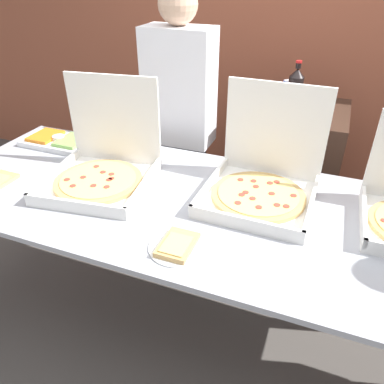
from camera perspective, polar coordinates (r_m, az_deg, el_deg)
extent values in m
plane|color=#514C47|center=(2.25, 0.00, -20.22)|extent=(16.00, 16.00, 0.00)
cube|color=#9E5138|center=(3.06, 12.77, 24.07)|extent=(10.00, 0.06, 2.80)
cube|color=#A8AAB2|center=(1.66, 0.00, -1.83)|extent=(2.47, 0.96, 0.02)
cube|color=#A8AAB2|center=(2.77, -20.08, 0.35)|extent=(0.06, 0.06, 0.84)
cube|color=white|center=(1.68, 9.98, -1.09)|extent=(0.48, 0.48, 0.02)
cube|color=white|center=(1.48, 7.98, -4.52)|extent=(0.47, 0.03, 0.04)
cube|color=white|center=(1.71, 2.75, 1.31)|extent=(0.03, 0.47, 0.04)
cube|color=white|center=(1.64, 17.72, -1.81)|extent=(0.03, 0.47, 0.04)
cube|color=white|center=(1.79, 12.56, 9.13)|extent=(0.47, 0.03, 0.44)
cylinder|color=tan|center=(1.67, 10.04, -0.54)|extent=(0.41, 0.41, 0.02)
cylinder|color=#EFCC70|center=(1.66, 10.08, -0.22)|extent=(0.35, 0.35, 0.00)
cylinder|color=#C13D2D|center=(1.68, 15.22, -0.52)|extent=(0.03, 0.03, 0.00)
cylinder|color=#C13D2D|center=(1.67, 12.05, -0.23)|extent=(0.03, 0.03, 0.00)
cylinder|color=#C13D2D|center=(1.76, 12.78, 1.53)|extent=(0.03, 0.03, 0.00)
cylinder|color=#C13D2D|center=(1.75, 11.79, 1.35)|extent=(0.03, 0.03, 0.00)
cylinder|color=#C13D2D|center=(1.71, 9.73, 0.84)|extent=(0.03, 0.03, 0.00)
cylinder|color=#C13D2D|center=(1.75, 9.36, 1.67)|extent=(0.03, 0.03, 0.00)
cylinder|color=#C13D2D|center=(1.75, 7.40, 1.88)|extent=(0.03, 0.03, 0.00)
cylinder|color=#C13D2D|center=(1.66, 8.17, -0.04)|extent=(0.03, 0.03, 0.00)
cylinder|color=#C13D2D|center=(1.64, 7.58, -0.41)|extent=(0.03, 0.03, 0.00)
cylinder|color=#C13D2D|center=(1.58, 6.98, -1.71)|extent=(0.03, 0.03, 0.00)
cylinder|color=#C13D2D|center=(1.62, 9.21, -0.98)|extent=(0.03, 0.03, 0.00)
cylinder|color=#C13D2D|center=(1.57, 10.13, -2.31)|extent=(0.03, 0.03, 0.00)
cylinder|color=#C13D2D|center=(1.60, 12.82, -1.93)|extent=(0.03, 0.03, 0.00)
cylinder|color=#C13D2D|center=(1.60, 14.17, -2.12)|extent=(0.03, 0.03, 0.00)
cube|color=white|center=(1.82, -13.97, 1.15)|extent=(0.52, 0.52, 0.02)
cube|color=white|center=(1.64, -17.46, -1.87)|extent=(0.46, 0.08, 0.04)
cube|color=white|center=(1.91, -20.15, 2.68)|extent=(0.08, 0.46, 0.04)
cube|color=white|center=(1.72, -7.37, 1.14)|extent=(0.08, 0.46, 0.04)
cube|color=white|center=(1.91, -11.75, 10.73)|extent=(0.46, 0.08, 0.44)
cylinder|color=tan|center=(1.81, -14.05, 1.66)|extent=(0.41, 0.41, 0.02)
cylinder|color=#EFCC70|center=(1.80, -14.10, 1.97)|extent=(0.35, 0.35, 0.00)
cylinder|color=#C13D2D|center=(1.78, -12.51, 1.85)|extent=(0.03, 0.03, 0.00)
cylinder|color=#C13D2D|center=(1.79, -12.18, 2.04)|extent=(0.03, 0.03, 0.00)
cylinder|color=#C13D2D|center=(1.82, -12.18, 2.69)|extent=(0.03, 0.03, 0.00)
cylinder|color=#C13D2D|center=(1.85, -13.42, 2.97)|extent=(0.03, 0.03, 0.00)
cylinder|color=#C13D2D|center=(1.91, -14.37, 3.80)|extent=(0.03, 0.03, 0.00)
cylinder|color=#C13D2D|center=(1.83, -16.26, 2.18)|extent=(0.03, 0.03, 0.00)
cylinder|color=#C13D2D|center=(1.83, -18.52, 1.81)|extent=(0.03, 0.03, 0.00)
cylinder|color=#C13D2D|center=(1.77, -17.71, 0.90)|extent=(0.03, 0.03, 0.00)
cylinder|color=#C13D2D|center=(1.75, -14.79, 0.96)|extent=(0.03, 0.03, 0.00)
cylinder|color=#C13D2D|center=(1.72, -12.88, 0.77)|extent=(0.03, 0.03, 0.00)
cube|color=white|center=(1.66, 24.71, -3.05)|extent=(0.02, 0.41, 0.04)
cylinder|color=#C13D2D|center=(1.65, 27.26, -3.88)|extent=(0.03, 0.03, 0.00)
cylinder|color=white|center=(1.40, -2.20, -8.44)|extent=(0.22, 0.22, 0.01)
cube|color=tan|center=(1.40, -2.21, -8.03)|extent=(0.12, 0.17, 0.02)
cube|color=#EFCC70|center=(1.38, -2.43, -7.96)|extent=(0.09, 0.12, 0.01)
cube|color=white|center=(2.31, -19.56, 7.19)|extent=(0.41, 0.23, 0.03)
cube|color=orange|center=(2.36, -21.42, 7.95)|extent=(0.14, 0.18, 0.02)
cube|color=#8CC65B|center=(2.25, -17.82, 7.45)|extent=(0.14, 0.18, 0.02)
cylinder|color=white|center=(2.30, -19.68, 7.80)|extent=(0.07, 0.07, 0.02)
cube|color=#382319|center=(2.62, 13.84, 1.84)|extent=(0.64, 0.60, 1.01)
cylinder|color=black|center=(2.39, 15.36, 14.41)|extent=(0.09, 0.09, 0.19)
cone|color=black|center=(2.36, 15.77, 17.10)|extent=(0.09, 0.09, 0.05)
cylinder|color=black|center=(2.35, 15.92, 18.04)|extent=(0.03, 0.03, 0.03)
cylinder|color=red|center=(2.35, 16.00, 18.55)|extent=(0.04, 0.04, 0.01)
cylinder|color=silver|center=(2.27, 16.55, 12.48)|extent=(0.07, 0.07, 0.12)
cylinder|color=silver|center=(2.25, 16.79, 13.96)|extent=(0.06, 0.06, 0.00)
cylinder|color=#334CB2|center=(2.54, 14.35, 14.79)|extent=(0.07, 0.07, 0.12)
cylinder|color=silver|center=(2.53, 14.54, 16.13)|extent=(0.06, 0.06, 0.00)
cube|color=black|center=(2.57, -1.64, -0.41)|extent=(0.28, 0.20, 0.81)
cube|color=white|center=(2.26, -1.93, 15.59)|extent=(0.40, 0.22, 0.67)
sphere|color=#D8AD8C|center=(2.18, -2.16, 26.73)|extent=(0.21, 0.21, 0.21)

